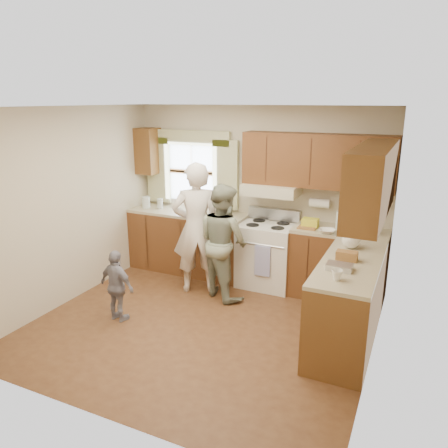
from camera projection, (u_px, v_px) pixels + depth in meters
The scene contains 6 objects.
room at pixel (201, 223), 4.84m from camera, with size 3.80×3.80×3.80m.
kitchen_fixtures at pixel (282, 239), 5.64m from camera, with size 3.80×2.25×2.15m.
stove at pixel (267, 254), 6.18m from camera, with size 0.76×0.67×1.07m.
woman_left at pixel (196, 228), 5.88m from camera, with size 0.65×0.43×1.80m, color silver.
woman_right at pixel (223, 241), 5.76m from camera, with size 0.75×0.58×1.54m, color #203B24.
child at pixel (117, 286), 5.17m from camera, with size 0.52×0.22×0.88m, color gray.
Camera 1 is at (2.19, -4.11, 2.58)m, focal length 35.00 mm.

